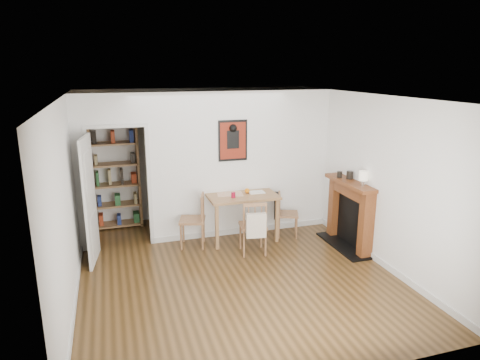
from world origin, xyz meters
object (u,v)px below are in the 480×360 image
object	(u,v)px
chair_left	(192,221)
bookshelf	(116,175)
mantel_lamp	(363,177)
dining_table	(242,200)
fireplace	(350,212)
chair_right	(287,214)
chair_front	(253,226)
notebook	(256,192)
red_glass	(233,195)
orange_fruit	(247,191)
ceramic_jar_b	(340,174)
ceramic_jar_a	(350,175)

from	to	relation	value
chair_left	bookshelf	distance (m)	1.90
bookshelf	mantel_lamp	distance (m)	4.49
dining_table	fireplace	bearing A→B (deg)	-27.05
chair_right	chair_front	distance (m)	0.98
notebook	chair_left	bearing A→B (deg)	-175.18
fireplace	mantel_lamp	xyz separation A→B (m)	(0.00, -0.30, 0.69)
chair_right	chair_left	bearing A→B (deg)	178.62
mantel_lamp	red_glass	bearing A→B (deg)	151.55
chair_front	chair_right	bearing A→B (deg)	32.61
chair_front	orange_fruit	distance (m)	0.81
chair_right	orange_fruit	xyz separation A→B (m)	(-0.71, 0.16, 0.45)
ceramic_jar_b	notebook	bearing A→B (deg)	154.35
ceramic_jar_a	ceramic_jar_b	bearing A→B (deg)	131.25
chair_right	bookshelf	xyz separation A→B (m)	(-2.91, 1.41, 0.61)
chair_front	orange_fruit	world-z (taller)	chair_front
chair_left	ceramic_jar_a	world-z (taller)	ceramic_jar_a
dining_table	chair_left	size ratio (longest dim) A/B	1.31
notebook	ceramic_jar_a	distance (m)	1.64
bookshelf	orange_fruit	world-z (taller)	bookshelf
red_glass	chair_left	bearing A→B (deg)	174.50
chair_front	orange_fruit	size ratio (longest dim) A/B	10.41
chair_front	notebook	xyz separation A→B (m)	(0.29, 0.67, 0.37)
notebook	red_glass	bearing A→B (deg)	-160.64
bookshelf	dining_table	bearing A→B (deg)	-31.88
red_glass	ceramic_jar_b	bearing A→B (deg)	-14.28
notebook	bookshelf	bearing A→B (deg)	151.83
notebook	mantel_lamp	distance (m)	1.88
chair_right	ceramic_jar_a	distance (m)	1.33
orange_fruit	ceramic_jar_b	bearing A→B (deg)	-23.53
chair_front	red_glass	bearing A→B (deg)	110.52
fireplace	chair_front	bearing A→B (deg)	172.89
dining_table	bookshelf	bearing A→B (deg)	148.12
orange_fruit	mantel_lamp	size ratio (longest dim) A/B	0.38
dining_table	notebook	world-z (taller)	notebook
bookshelf	fireplace	xyz separation A→B (m)	(3.75, -2.15, -0.41)
fireplace	notebook	bearing A→B (deg)	147.54
red_glass	mantel_lamp	xyz separation A→B (m)	(1.87, -1.01, 0.43)
bookshelf	orange_fruit	size ratio (longest dim) A/B	23.57
bookshelf	notebook	size ratio (longest dim) A/B	7.54
chair_right	orange_fruit	distance (m)	0.85
chair_left	notebook	world-z (taller)	chair_left
fireplace	orange_fruit	bearing A→B (deg)	150.02
chair_right	notebook	distance (m)	0.69
chair_left	dining_table	bearing A→B (deg)	4.41
red_glass	ceramic_jar_b	world-z (taller)	ceramic_jar_b
red_glass	ceramic_jar_a	size ratio (longest dim) A/B	0.72
chair_front	orange_fruit	bearing A→B (deg)	79.94
dining_table	notebook	bearing A→B (deg)	6.13
mantel_lamp	ceramic_jar_b	bearing A→B (deg)	100.01
bookshelf	notebook	xyz separation A→B (m)	(2.37, -1.27, -0.20)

